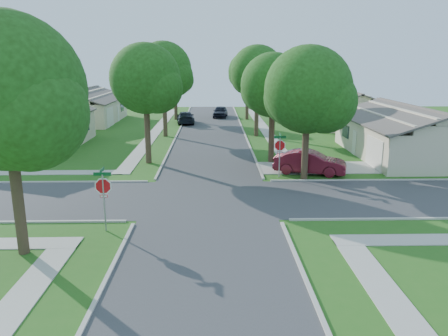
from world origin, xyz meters
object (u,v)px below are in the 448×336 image
at_px(house_nw_far, 85,110).
at_px(tree_ne_corner, 309,94).
at_px(stop_sign_ne, 280,147).
at_px(tree_e_mid, 258,75).
at_px(house_ne_far, 343,112).
at_px(car_curb_east, 220,112).
at_px(stop_sign_sw, 103,189).
at_px(tree_e_near, 273,88).
at_px(car_driveway, 310,162).
at_px(tree_w_near, 146,82).
at_px(house_ne_near, 406,138).
at_px(car_curb_west, 186,117).
at_px(house_nw_near, 30,131).
at_px(tree_w_mid, 164,72).
at_px(tree_sw_corner, 8,99).
at_px(tree_e_far, 248,73).
at_px(tree_w_far, 175,77).

bearing_deg(house_nw_far, tree_ne_corner, -51.19).
height_order(stop_sign_ne, tree_e_mid, tree_e_mid).
relative_size(house_ne_far, car_curb_east, 3.03).
xyz_separation_m(stop_sign_sw, tree_ne_corner, (11.06, 8.91, 3.56)).
xyz_separation_m(stop_sign_sw, tree_e_near, (9.45, 13.71, 3.61)).
bearing_deg(house_nw_far, car_driveway, -49.13).
bearing_deg(tree_w_near, house_ne_near, 5.51).
xyz_separation_m(stop_sign_sw, stop_sign_ne, (9.40, 9.40, 0.00)).
height_order(house_ne_near, car_driveway, house_ne_near).
height_order(tree_e_near, tree_ne_corner, tree_ne_corner).
bearing_deg(tree_e_mid, car_curb_east, 103.06).
relative_size(tree_w_near, car_driveway, 1.82).
bearing_deg(car_curb_west, house_nw_near, 44.96).
distance_m(house_nw_near, house_nw_far, 17.00).
height_order(stop_sign_ne, house_ne_near, house_ne_near).
height_order(stop_sign_sw, tree_ne_corner, tree_ne_corner).
height_order(tree_ne_corner, car_driveway, tree_ne_corner).
xyz_separation_m(tree_w_mid, tree_sw_corner, (-2.80, -28.00, -0.23)).
bearing_deg(house_ne_near, house_ne_far, 90.00).
height_order(house_ne_far, house_nw_far, same).
bearing_deg(house_ne_far, car_driveway, -111.08).
xyz_separation_m(stop_sign_sw, tree_w_near, (0.06, 13.71, 4.08)).
distance_m(tree_w_near, tree_ne_corner, 12.02).
bearing_deg(tree_sw_corner, tree_w_near, 80.10).
xyz_separation_m(house_nw_far, car_curb_east, (17.19, 4.35, -0.75)).
xyz_separation_m(tree_w_near, tree_ne_corner, (11.00, -4.80, -0.52)).
bearing_deg(tree_ne_corner, tree_e_far, 93.09).
xyz_separation_m(tree_e_mid, house_nw_far, (-20.75, 10.99, -4.74)).
xyz_separation_m(tree_e_far, tree_w_mid, (-9.39, -13.00, 0.51)).
height_order(tree_ne_corner, car_curb_east, tree_ne_corner).
xyz_separation_m(tree_w_far, house_ne_near, (20.64, -23.01, -3.99)).
height_order(house_ne_near, car_curb_east, house_ne_near).
height_order(tree_w_near, tree_ne_corner, tree_w_near).
bearing_deg(house_ne_far, stop_sign_ne, -114.93).
bearing_deg(tree_e_far, stop_sign_sw, -103.73).
height_order(stop_sign_ne, house_nw_far, house_nw_far).
bearing_deg(tree_ne_corner, tree_sw_corner, -140.93).
bearing_deg(tree_ne_corner, tree_e_mid, 95.45).
bearing_deg(tree_w_mid, stop_sign_sw, -90.13).
distance_m(tree_w_far, tree_ne_corner, 31.77).
distance_m(tree_w_mid, house_ne_far, 22.68).
distance_m(tree_e_mid, car_curb_west, 13.45).
xyz_separation_m(stop_sign_sw, tree_e_mid, (9.46, 25.71, 4.22)).
bearing_deg(car_driveway, stop_sign_ne, 127.97).
relative_size(tree_w_far, house_nw_near, 0.59).
height_order(house_nw_near, car_curb_west, house_nw_near).
bearing_deg(tree_ne_corner, tree_w_far, 110.28).
bearing_deg(house_nw_far, tree_e_near, -47.94).
relative_size(tree_e_mid, house_ne_far, 0.68).
xyz_separation_m(stop_sign_sw, tree_sw_corner, (-2.74, -2.29, 4.23)).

